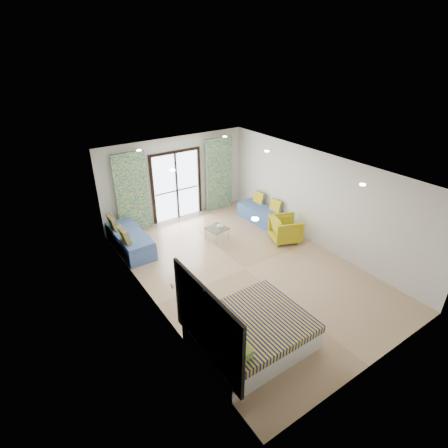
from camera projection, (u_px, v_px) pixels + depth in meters
floor at (245, 269)px, 9.11m from camera, size 5.00×7.50×0.01m
ceiling at (248, 169)px, 7.87m from camera, size 5.00×7.50×0.01m
wall_back at (176, 179)px, 11.25m from camera, size 5.00×0.01×2.70m
wall_front at (385, 309)px, 5.74m from camera, size 5.00×0.01×2.70m
wall_left at (151, 253)px, 7.25m from camera, size 0.01×7.50×2.70m
wall_right at (318, 200)px, 9.74m from camera, size 0.01×7.50×2.70m
balcony_door at (176, 182)px, 11.27m from camera, size 1.76×0.08×2.28m
balcony_rail at (177, 191)px, 11.42m from camera, size 1.52×0.03×0.04m
curtain_left at (132, 194)px, 10.39m from camera, size 1.00×0.10×2.50m
curtain_right at (219, 174)px, 11.94m from camera, size 1.00×0.10×2.50m
downlight_a at (255, 219)px, 5.72m from camera, size 0.12×0.12×0.02m
downlight_b at (363, 185)px, 7.11m from camera, size 0.12×0.12×0.02m
downlight_c at (172, 170)px, 7.92m from camera, size 0.12×0.12×0.02m
downlight_d at (267, 151)px, 9.32m from camera, size 0.12×0.12×0.02m
downlight_e at (139, 150)px, 9.39m from camera, size 0.12×0.12×0.02m
downlight_f at (225, 137)px, 10.79m from camera, size 0.12×0.12×0.02m
headboard at (206, 324)px, 5.85m from camera, size 0.06×2.10×1.50m
switch_plate at (172, 286)px, 6.76m from camera, size 0.02×0.10×0.10m
bed at (251, 333)px, 6.68m from camera, size 2.12×1.73×0.73m
daybed_left at (129, 240)px, 9.84m from camera, size 0.78×1.97×0.97m
daybed_right at (262, 214)px, 11.44m from camera, size 0.75×1.75×0.85m
coffee_table at (217, 229)px, 10.34m from camera, size 0.64×0.64×0.65m
vase at (220, 226)px, 10.27m from camera, size 0.21×0.22×0.19m
armchair at (286, 228)px, 10.24m from camera, size 0.99×1.02×0.82m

